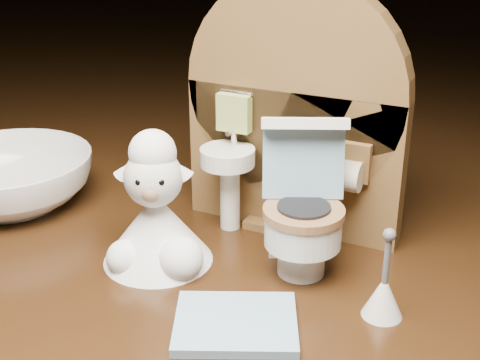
% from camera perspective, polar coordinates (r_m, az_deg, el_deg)
% --- Properties ---
extents(backdrop_panel, '(0.13, 0.05, 0.15)m').
position_cam_1_polar(backdrop_panel, '(0.39, 4.53, 4.87)').
color(backdrop_panel, brown).
rests_on(backdrop_panel, ground).
extents(toy_toilet, '(0.05, 0.06, 0.08)m').
position_cam_1_polar(toy_toilet, '(0.36, 5.32, -2.93)').
color(toy_toilet, white).
rests_on(toy_toilet, ground).
extents(bath_mat, '(0.07, 0.07, 0.00)m').
position_cam_1_polar(bath_mat, '(0.32, -0.37, -12.12)').
color(bath_mat, '#7AA3BE').
rests_on(bath_mat, ground).
extents(toilet_brush, '(0.02, 0.02, 0.05)m').
position_cam_1_polar(toilet_brush, '(0.33, 12.15, -9.43)').
color(toilet_brush, white).
rests_on(toilet_brush, ground).
extents(plush_lamb, '(0.06, 0.06, 0.08)m').
position_cam_1_polar(plush_lamb, '(0.36, -7.16, -3.22)').
color(plush_lamb, white).
rests_on(plush_lamb, ground).
extents(ceramic_bowl, '(0.13, 0.13, 0.03)m').
position_cam_1_polar(ceramic_bowl, '(0.46, -19.08, 0.00)').
color(ceramic_bowl, white).
rests_on(ceramic_bowl, ground).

